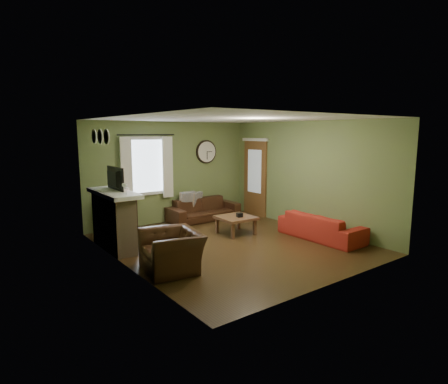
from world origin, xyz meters
TOP-DOWN VIEW (x-y plane):
  - floor at (0.00, 0.00)m, footprint 4.60×5.20m
  - ceiling at (0.00, 0.00)m, footprint 4.60×5.20m
  - wall_left at (-2.30, 0.00)m, footprint 0.00×5.20m
  - wall_right at (2.30, 0.00)m, footprint 0.00×5.20m
  - wall_back at (0.00, 2.60)m, footprint 4.60×0.00m
  - wall_front at (0.00, -2.60)m, footprint 4.60×0.00m
  - fireplace at (-2.10, 1.15)m, footprint 0.40×1.40m
  - firebox at (-1.91, 1.15)m, footprint 0.04×0.60m
  - mantel at (-2.07, 1.15)m, footprint 0.58×1.60m
  - tv at (-2.05, 1.30)m, footprint 0.08×0.60m
  - tv_screen at (-1.97, 1.30)m, footprint 0.02×0.62m
  - medallion_left at (-2.28, 0.80)m, footprint 0.28×0.28m
  - medallion_mid at (-2.28, 1.15)m, footprint 0.28×0.28m
  - medallion_right at (-2.28, 1.50)m, footprint 0.28×0.28m
  - window_pane at (-0.70, 2.58)m, footprint 1.00×0.02m
  - curtain_rod at (-0.70, 2.48)m, footprint 0.03×0.03m
  - curtain_left at (-1.25, 2.48)m, footprint 0.28×0.04m
  - curtain_right at (-0.15, 2.48)m, footprint 0.28×0.04m
  - wall_clock at (1.10, 2.55)m, footprint 0.64×0.06m
  - door at (2.27, 1.85)m, footprint 0.05×0.90m
  - bookshelf at (-1.50, 2.38)m, footprint 0.75×0.32m
  - book at (-1.41, 2.43)m, footprint 0.24×0.28m
  - sofa_brown at (0.75, 2.19)m, footprint 1.97×0.77m
  - pillow_left at (0.66, 2.39)m, footprint 0.39×0.24m
  - pillow_right at (0.37, 2.38)m, footprint 0.45×0.14m
  - sofa_red at (1.83, -0.86)m, footprint 0.75×1.93m
  - armchair at (-1.74, -0.59)m, footprint 1.07×1.18m
  - coffee_table at (0.56, 0.57)m, footprint 0.81×0.81m
  - tissue_box at (0.59, 0.47)m, footprint 0.16×0.16m
  - wine_glass_a at (-2.05, 0.56)m, footprint 0.07×0.07m
  - wine_glass_b at (-2.05, 0.66)m, footprint 0.07×0.07m

SIDE VIEW (x-z plane):
  - floor at x=0.00m, z-range 0.00..0.00m
  - coffee_table at x=0.56m, z-range 0.00..0.41m
  - sofa_red at x=1.83m, z-range 0.00..0.56m
  - sofa_brown at x=0.75m, z-range 0.00..0.58m
  - firebox at x=-1.91m, z-range 0.02..0.57m
  - armchair at x=-1.74m, z-range 0.00..0.68m
  - tissue_box at x=0.59m, z-range 0.35..0.45m
  - bookshelf at x=-1.50m, z-range 0.00..0.89m
  - fireplace at x=-2.10m, z-range 0.00..1.10m
  - pillow_left at x=0.66m, z-range 0.36..0.74m
  - pillow_right at x=0.37m, z-range 0.33..0.77m
  - book at x=-1.41m, z-range 0.95..0.97m
  - door at x=2.27m, z-range 0.00..2.10m
  - mantel at x=-2.07m, z-range 1.10..1.18m
  - wine_glass_b at x=-2.05m, z-range 1.18..1.39m
  - wine_glass_a at x=-2.05m, z-range 1.18..1.39m
  - wall_left at x=-2.30m, z-range 0.00..2.60m
  - wall_right at x=2.30m, z-range 0.00..2.60m
  - wall_back at x=0.00m, z-range 0.00..2.60m
  - wall_front at x=0.00m, z-range 0.00..2.60m
  - tv at x=-2.05m, z-range 1.18..1.53m
  - tv_screen at x=-1.97m, z-range 1.23..1.59m
  - curtain_left at x=-1.25m, z-range 0.67..2.23m
  - curtain_right at x=-0.15m, z-range 0.67..2.23m
  - window_pane at x=-0.70m, z-range 0.85..2.15m
  - wall_clock at x=1.10m, z-range 1.48..2.12m
  - medallion_left at x=-2.28m, z-range 2.24..2.26m
  - medallion_mid at x=-2.28m, z-range 2.24..2.26m
  - medallion_right at x=-2.28m, z-range 2.24..2.26m
  - curtain_rod at x=-0.70m, z-range 1.52..3.02m
  - ceiling at x=0.00m, z-range 2.60..2.60m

